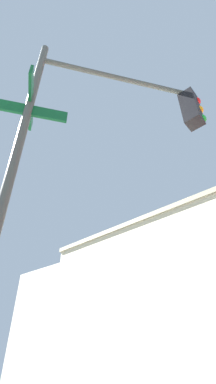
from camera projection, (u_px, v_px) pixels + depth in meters
The scene contains 3 objects.
traffic_signal_near at pixel (110, 132), 3.90m from camera, with size 2.17×2.90×6.33m.
building_stucco at pixel (194, 318), 25.17m from camera, with size 17.43×20.31×12.38m.
box_truck_second at pixel (185, 345), 4.84m from camera, with size 7.90×2.95×3.66m.
Camera 1 is at (-4.85, -8.18, 1.47)m, focal length 24.67 mm.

